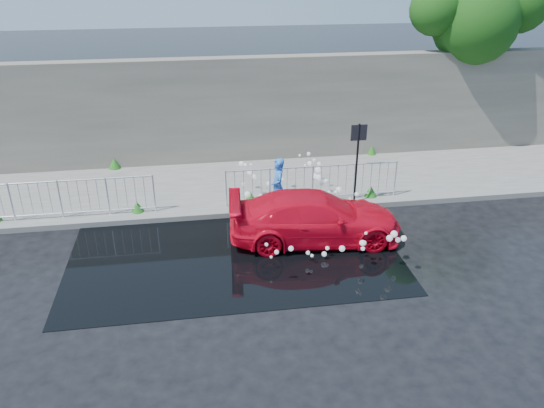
{
  "coord_description": "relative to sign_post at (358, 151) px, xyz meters",
  "views": [
    {
      "loc": [
        -0.31,
        -10.37,
        6.75
      ],
      "look_at": [
        1.53,
        1.54,
        1.0
      ],
      "focal_mm": 35.0,
      "sensor_mm": 36.0,
      "label": 1
    }
  ],
  "objects": [
    {
      "name": "ground",
      "position": [
        -4.2,
        -3.1,
        -1.72
      ],
      "size": [
        90.0,
        90.0,
        0.0
      ],
      "primitive_type": "plane",
      "color": "black",
      "rests_on": "ground"
    },
    {
      "name": "pavement",
      "position": [
        -4.2,
        1.9,
        -1.65
      ],
      "size": [
        30.0,
        4.0,
        0.15
      ],
      "primitive_type": "cube",
      "color": "#5C5C58",
      "rests_on": "ground"
    },
    {
      "name": "curb",
      "position": [
        -4.2,
        -0.1,
        -1.64
      ],
      "size": [
        30.0,
        0.25,
        0.16
      ],
      "primitive_type": "cube",
      "color": "#5C5C58",
      "rests_on": "ground"
    },
    {
      "name": "retaining_wall",
      "position": [
        -4.2,
        4.1,
        0.18
      ],
      "size": [
        30.0,
        0.6,
        3.5
      ],
      "primitive_type": "cube",
      "color": "#5A564C",
      "rests_on": "pavement"
    },
    {
      "name": "puddle",
      "position": [
        -3.7,
        -2.1,
        -1.72
      ],
      "size": [
        8.0,
        5.0,
        0.01
      ],
      "primitive_type": "cube",
      "color": "black",
      "rests_on": "ground"
    },
    {
      "name": "sign_post",
      "position": [
        0.0,
        0.0,
        0.0
      ],
      "size": [
        0.45,
        0.06,
        2.5
      ],
      "color": "black",
      "rests_on": "ground"
    },
    {
      "name": "tree",
      "position": [
        5.45,
        4.31,
        3.03
      ],
      "size": [
        4.93,
        2.97,
        6.25
      ],
      "color": "#332114",
      "rests_on": "ground"
    },
    {
      "name": "railing_left",
      "position": [
        -8.2,
        0.25,
        -0.99
      ],
      "size": [
        5.05,
        0.05,
        1.1
      ],
      "color": "silver",
      "rests_on": "pavement"
    },
    {
      "name": "railing_right",
      "position": [
        -1.2,
        0.25,
        -0.99
      ],
      "size": [
        5.05,
        0.05,
        1.1
      ],
      "color": "silver",
      "rests_on": "pavement"
    },
    {
      "name": "weeds",
      "position": [
        -4.34,
        1.43,
        -1.4
      ],
      "size": [
        12.17,
        3.93,
        0.38
      ],
      "color": "#195516",
      "rests_on": "pavement"
    },
    {
      "name": "water_spray",
      "position": [
        -1.48,
        -0.63,
        -1.02
      ],
      "size": [
        3.45,
        5.8,
        1.05
      ],
      "color": "white",
      "rests_on": "ground"
    },
    {
      "name": "red_car",
      "position": [
        -1.58,
        -1.76,
        -1.09
      ],
      "size": [
        4.49,
        2.1,
        1.27
      ],
      "primitive_type": "imported",
      "rotation": [
        0.0,
        0.0,
        1.5
      ],
      "color": "red",
      "rests_on": "ground"
    },
    {
      "name": "person",
      "position": [
        -2.28,
        -0.1,
        -0.9
      ],
      "size": [
        0.41,
        0.61,
        1.65
      ],
      "primitive_type": "imported",
      "rotation": [
        0.0,
        0.0,
        -1.54
      ],
      "color": "blue",
      "rests_on": "ground"
    }
  ]
}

